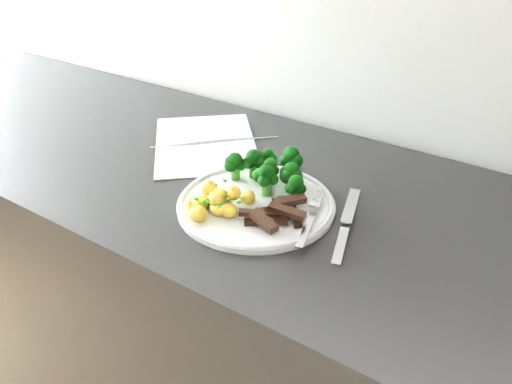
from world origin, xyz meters
TOP-DOWN VIEW (x-y plane):
  - counter at (0.08, 1.67)m, footprint 2.38×0.60m
  - recipe_paper at (-0.16, 1.76)m, footprint 0.36×0.36m
  - plate at (0.07, 1.61)m, footprint 0.27×0.27m
  - broccoli at (0.06, 1.67)m, footprint 0.17×0.11m
  - potatoes at (0.03, 1.56)m, footprint 0.10×0.12m
  - beef_strips at (0.13, 1.59)m, footprint 0.10×0.12m
  - fork at (0.18, 1.60)m, footprint 0.07×0.17m
  - knife at (0.24, 1.61)m, footprint 0.08×0.21m

SIDE VIEW (x-z plane):
  - counter at x=0.08m, z-range 0.00..0.89m
  - recipe_paper at x=-0.16m, z-range 0.89..0.90m
  - plate at x=0.07m, z-range 0.89..0.91m
  - knife at x=0.24m, z-range 0.89..0.91m
  - fork at x=0.18m, z-range 0.90..0.92m
  - beef_strips at x=0.13m, z-range 0.90..0.93m
  - potatoes at x=0.03m, z-range 0.90..0.94m
  - broccoli at x=0.06m, z-range 0.90..0.97m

